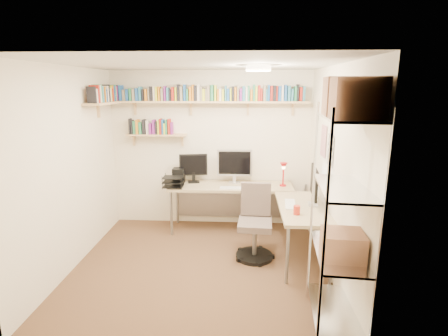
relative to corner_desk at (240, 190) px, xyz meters
The scene contains 6 objects.
ground 1.29m from the corner_desk, 117.58° to the right, with size 3.20×3.20×0.00m, color #4B2D20.
room_shell 1.33m from the corner_desk, 117.39° to the right, with size 3.24×3.04×2.52m.
wall_shelves 1.61m from the corner_desk, 158.00° to the left, with size 3.12×1.09×0.80m.
corner_desk is the anchor object (origin of this frame).
office_chair 0.74m from the corner_desk, 71.18° to the right, with size 0.52×0.53×0.99m.
wire_rack 2.44m from the corner_desk, 65.71° to the right, with size 0.52×0.95×2.34m.
Camera 1 is at (0.53, -4.08, 2.26)m, focal length 28.00 mm.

